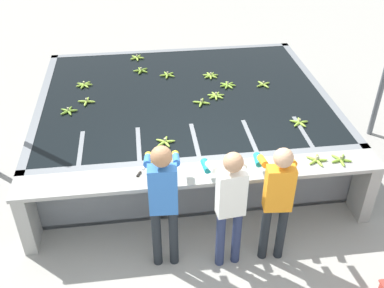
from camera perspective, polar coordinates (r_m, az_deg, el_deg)
The scene contains 22 objects.
ground_plane at distance 6.00m, azimuth 1.61°, elevation -12.02°, with size 80.00×80.00×0.00m, color #A3A099.
wash_tank at distance 7.47m, azimuth -1.02°, elevation 3.15°, with size 4.59×3.69×0.94m.
work_ledge at distance 5.70m, azimuth 1.37°, elevation -5.80°, with size 4.59×0.45×0.94m.
worker_0 at distance 5.04m, azimuth -3.67°, elevation -6.60°, with size 0.43×0.73×1.73m.
worker_1 at distance 5.09m, azimuth 4.83°, elevation -7.05°, with size 0.45×0.73×1.64m.
worker_2 at distance 5.24m, azimuth 10.79°, elevation -6.34°, with size 0.45×0.73×1.63m.
banana_bunch_floating_0 at distance 8.55m, azimuth -7.01°, elevation 10.82°, with size 0.28×0.27×0.08m.
banana_bunch_floating_1 at distance 7.18m, azimuth -13.25°, elevation 5.28°, with size 0.28×0.28×0.08m.
banana_bunch_floating_2 at distance 6.97m, azimuth 1.20°, elevation 5.30°, with size 0.28×0.28×0.08m.
banana_bunch_floating_3 at distance 7.60m, azimuth 9.04°, elevation 7.48°, with size 0.27×0.27×0.08m.
banana_bunch_floating_4 at distance 6.64m, azimuth 13.47°, elevation 2.68°, with size 0.27×0.28×0.08m.
banana_bunch_floating_5 at distance 7.84m, azimuth -3.12°, elevation 8.75°, with size 0.27×0.28×0.08m.
banana_bunch_floating_6 at distance 7.81m, azimuth 2.37°, elevation 8.68°, with size 0.28×0.28×0.08m.
banana_bunch_floating_7 at distance 6.05m, azimuth -3.45°, elevation 0.28°, with size 0.27×0.28×0.08m.
banana_bunch_floating_8 at distance 6.99m, azimuth -15.42°, elevation 4.07°, with size 0.27×0.28×0.08m.
banana_bunch_floating_9 at distance 7.71m, azimuth -13.54°, elevation 7.34°, with size 0.28×0.28×0.08m.
banana_bunch_floating_10 at distance 8.04m, azimuth -6.49°, elevation 9.26°, with size 0.27×0.28×0.08m.
banana_bunch_floating_11 at distance 7.17m, azimuth 3.05°, elevation 6.15°, with size 0.28×0.28×0.08m.
banana_bunch_floating_12 at distance 7.51m, azimuth 4.55°, elevation 7.47°, with size 0.28×0.27×0.08m.
banana_bunch_ledge_0 at distance 5.91m, azimuth 15.55°, elevation -1.99°, with size 0.27×0.28×0.08m.
banana_bunch_ledge_1 at distance 6.01m, azimuth 18.35°, elevation -1.90°, with size 0.28×0.27×0.08m.
knife_0 at distance 5.58m, azimuth -6.45°, elevation -3.39°, with size 0.18×0.33×0.02m.
Camera 1 is at (-0.70, -4.07, 4.35)m, focal length 42.00 mm.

